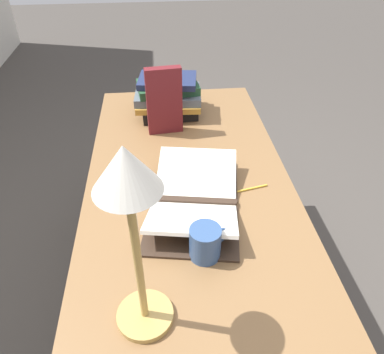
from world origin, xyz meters
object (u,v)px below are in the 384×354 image
at_px(book_standing_upright, 164,101).
at_px(book_stack_tall, 168,96).
at_px(pencil, 244,190).
at_px(open_book, 194,198).
at_px(coffee_mug, 206,242).
at_px(reading_lamp, 130,205).

bearing_deg(book_standing_upright, book_stack_tall, -13.74).
bearing_deg(book_standing_upright, pencil, -155.79).
relative_size(open_book, coffee_mug, 4.48).
bearing_deg(coffee_mug, pencil, -32.20).
height_order(reading_lamp, coffee_mug, reading_lamp).
bearing_deg(book_stack_tall, coffee_mug, -175.80).
height_order(reading_lamp, pencil, reading_lamp).
height_order(open_book, pencil, open_book).
xyz_separation_m(open_book, coffee_mug, (-0.21, -0.01, 0.03)).
bearing_deg(pencil, book_stack_tall, 21.45).
xyz_separation_m(book_standing_upright, coffee_mug, (-0.68, -0.08, -0.09)).
height_order(book_standing_upright, pencil, book_standing_upright).
relative_size(open_book, book_stack_tall, 1.72).
relative_size(book_stack_tall, reading_lamp, 0.61).
distance_m(coffee_mug, pencil, 0.32).
distance_m(open_book, book_stack_tall, 0.64).
distance_m(book_standing_upright, reading_lamp, 0.90).
bearing_deg(coffee_mug, book_standing_upright, 6.90).
relative_size(book_stack_tall, book_standing_upright, 1.07).
xyz_separation_m(open_book, reading_lamp, (-0.39, 0.16, 0.34)).
height_order(book_standing_upright, reading_lamp, reading_lamp).
relative_size(reading_lamp, pencil, 2.88).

